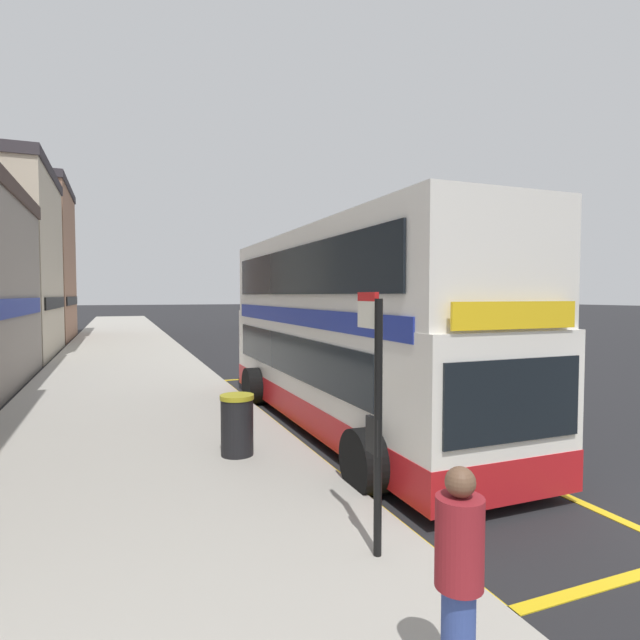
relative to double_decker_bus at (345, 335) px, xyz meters
name	(u,v)px	position (x,y,z in m)	size (l,w,h in m)	color
ground_plane	(230,338)	(2.46, 24.90, -2.06)	(260.00, 260.00, 0.00)	black
pavement_near	(123,340)	(-4.54, 24.90, -1.99)	(6.00, 76.00, 0.14)	#A39E93
double_decker_bus	(345,335)	(0.00, 0.00, 0.00)	(3.26, 10.71, 4.40)	white
bus_bay_markings	(341,424)	(-0.07, 0.09, -2.06)	(2.95, 14.11, 0.01)	gold
bus_stop_sign	(375,403)	(-2.21, -5.64, -0.26)	(0.09, 0.51, 2.87)	black
terrace_end	(3,261)	(-11.70, 27.86, 3.14)	(8.07, 9.60, 11.28)	#9E7056
parked_car_white_behind	(259,318)	(7.47, 35.72, -1.26)	(2.09, 4.20, 1.62)	silver
parked_car_silver_kerbside	(294,325)	(7.14, 24.81, -1.26)	(2.09, 4.20, 1.62)	#B2B5BA
pedestrian_waiting_near_sign	(459,573)	(-2.62, -7.67, -1.03)	(0.34, 0.34, 1.65)	#33478C
litter_bin	(237,425)	(-2.87, -1.70, -1.38)	(0.60, 0.60, 1.08)	black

